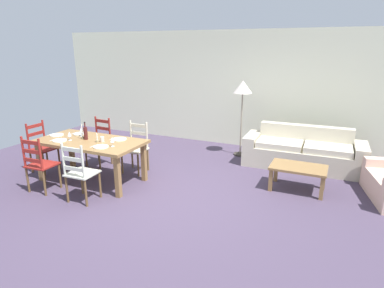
{
  "coord_description": "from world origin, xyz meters",
  "views": [
    {
      "loc": [
        2.37,
        -4.26,
        2.33
      ],
      "look_at": [
        0.17,
        0.55,
        0.75
      ],
      "focal_mm": 30.69,
      "sensor_mm": 36.0,
      "label": 1
    }
  ],
  "objects_px": {
    "dining_chair_far_left": "(100,142)",
    "coffee_table": "(298,170)",
    "dining_chair_far_right": "(136,147)",
    "dining_table": "(90,145)",
    "standing_lamp": "(243,92)",
    "dining_chair_head_west": "(42,147)",
    "wine_glass_near_left": "(69,134)",
    "wine_bottle": "(86,133)",
    "wine_glass_far_left": "(81,130)",
    "dining_chair_near_left": "(39,164)",
    "couch": "(303,153)",
    "wine_glass_near_right": "(112,140)",
    "dining_chair_near_right": "(80,173)",
    "coffee_cup_primary": "(102,139)"
  },
  "relations": [
    {
      "from": "dining_chair_far_left",
      "to": "coffee_table",
      "type": "xyz_separation_m",
      "value": [
        3.84,
        0.37,
        -0.12
      ]
    },
    {
      "from": "dining_chair_far_left",
      "to": "dining_chair_far_right",
      "type": "relative_size",
      "value": 1.0
    },
    {
      "from": "dining_table",
      "to": "standing_lamp",
      "type": "bearing_deg",
      "value": 51.36
    },
    {
      "from": "dining_chair_head_west",
      "to": "wine_glass_near_left",
      "type": "bearing_deg",
      "value": -8.56
    },
    {
      "from": "wine_bottle",
      "to": "coffee_table",
      "type": "relative_size",
      "value": 0.35
    },
    {
      "from": "wine_glass_far_left",
      "to": "dining_chair_near_left",
      "type": "bearing_deg",
      "value": -97.92
    },
    {
      "from": "wine_bottle",
      "to": "couch",
      "type": "xyz_separation_m",
      "value": [
        3.45,
        2.3,
        -0.58
      ]
    },
    {
      "from": "wine_glass_near_right",
      "to": "standing_lamp",
      "type": "relative_size",
      "value": 0.1
    },
    {
      "from": "dining_chair_near_right",
      "to": "coffee_cup_primary",
      "type": "xyz_separation_m",
      "value": [
        -0.16,
        0.75,
        0.32
      ]
    },
    {
      "from": "dining_chair_near_right",
      "to": "coffee_cup_primary",
      "type": "relative_size",
      "value": 10.67
    },
    {
      "from": "wine_glass_near_right",
      "to": "coffee_cup_primary",
      "type": "relative_size",
      "value": 1.79
    },
    {
      "from": "wine_glass_near_left",
      "to": "wine_glass_near_right",
      "type": "height_order",
      "value": "same"
    },
    {
      "from": "wine_glass_near_left",
      "to": "coffee_table",
      "type": "bearing_deg",
      "value": 18.6
    },
    {
      "from": "wine_bottle",
      "to": "wine_glass_far_left",
      "type": "bearing_deg",
      "value": 149.38
    },
    {
      "from": "wine_glass_near_left",
      "to": "coffee_table",
      "type": "relative_size",
      "value": 0.18
    },
    {
      "from": "dining_chair_near_left",
      "to": "dining_chair_near_right",
      "type": "bearing_deg",
      "value": -0.88
    },
    {
      "from": "wine_bottle",
      "to": "dining_table",
      "type": "bearing_deg",
      "value": -9.5
    },
    {
      "from": "wine_glass_far_left",
      "to": "dining_chair_far_right",
      "type": "bearing_deg",
      "value": 35.45
    },
    {
      "from": "dining_table",
      "to": "dining_chair_near_left",
      "type": "xyz_separation_m",
      "value": [
        -0.45,
        -0.73,
        -0.19
      ]
    },
    {
      "from": "wine_bottle",
      "to": "dining_chair_near_right",
      "type": "bearing_deg",
      "value": -55.49
    },
    {
      "from": "dining_chair_far_left",
      "to": "wine_bottle",
      "type": "bearing_deg",
      "value": -65.65
    },
    {
      "from": "dining_table",
      "to": "dining_chair_far_left",
      "type": "xyz_separation_m",
      "value": [
        -0.43,
        0.74,
        -0.19
      ]
    },
    {
      "from": "wine_bottle",
      "to": "wine_glass_far_left",
      "type": "distance_m",
      "value": 0.26
    },
    {
      "from": "dining_chair_far_left",
      "to": "coffee_table",
      "type": "distance_m",
      "value": 3.85
    },
    {
      "from": "dining_table",
      "to": "wine_glass_near_right",
      "type": "xyz_separation_m",
      "value": [
        0.6,
        -0.14,
        0.2
      ]
    },
    {
      "from": "dining_chair_far_left",
      "to": "coffee_cup_primary",
      "type": "height_order",
      "value": "dining_chair_far_left"
    },
    {
      "from": "dining_table",
      "to": "wine_glass_near_left",
      "type": "relative_size",
      "value": 11.8
    },
    {
      "from": "wine_glass_far_left",
      "to": "couch",
      "type": "height_order",
      "value": "wine_glass_far_left"
    },
    {
      "from": "dining_chair_near_right",
      "to": "dining_table",
      "type": "bearing_deg",
      "value": 119.61
    },
    {
      "from": "dining_chair_far_right",
      "to": "standing_lamp",
      "type": "xyz_separation_m",
      "value": [
        1.54,
        1.79,
        0.93
      ]
    },
    {
      "from": "wine_glass_near_right",
      "to": "coffee_table",
      "type": "xyz_separation_m",
      "value": [
        2.81,
        1.24,
        -0.51
      ]
    },
    {
      "from": "dining_chair_near_right",
      "to": "coffee_table",
      "type": "height_order",
      "value": "dining_chair_near_right"
    },
    {
      "from": "couch",
      "to": "coffee_table",
      "type": "bearing_deg",
      "value": -87.12
    },
    {
      "from": "dining_chair_near_left",
      "to": "wine_glass_far_left",
      "type": "height_order",
      "value": "dining_chair_near_left"
    },
    {
      "from": "dining_chair_far_right",
      "to": "dining_table",
      "type": "bearing_deg",
      "value": -123.08
    },
    {
      "from": "dining_table",
      "to": "dining_chair_head_west",
      "type": "bearing_deg",
      "value": -179.15
    },
    {
      "from": "wine_glass_near_right",
      "to": "dining_table",
      "type": "bearing_deg",
      "value": 167.05
    },
    {
      "from": "couch",
      "to": "standing_lamp",
      "type": "distance_m",
      "value": 1.76
    },
    {
      "from": "dining_chair_far_right",
      "to": "wine_bottle",
      "type": "bearing_deg",
      "value": -129.0
    },
    {
      "from": "wine_glass_far_left",
      "to": "wine_glass_near_right",
      "type": "bearing_deg",
      "value": -17.33
    },
    {
      "from": "dining_chair_far_left",
      "to": "dining_chair_head_west",
      "type": "height_order",
      "value": "same"
    },
    {
      "from": "wine_glass_near_left",
      "to": "coffee_cup_primary",
      "type": "height_order",
      "value": "wine_glass_near_left"
    },
    {
      "from": "dining_chair_near_right",
      "to": "dining_chair_far_left",
      "type": "height_order",
      "value": "same"
    },
    {
      "from": "dining_chair_head_west",
      "to": "coffee_table",
      "type": "height_order",
      "value": "dining_chair_head_west"
    },
    {
      "from": "wine_glass_near_left",
      "to": "coffee_table",
      "type": "height_order",
      "value": "wine_glass_near_left"
    },
    {
      "from": "wine_bottle",
      "to": "coffee_cup_primary",
      "type": "distance_m",
      "value": 0.37
    },
    {
      "from": "dining_chair_near_left",
      "to": "wine_glass_near_left",
      "type": "xyz_separation_m",
      "value": [
        0.14,
        0.57,
        0.38
      ]
    },
    {
      "from": "wine_glass_far_left",
      "to": "coffee_table",
      "type": "height_order",
      "value": "wine_glass_far_left"
    },
    {
      "from": "dining_chair_far_left",
      "to": "coffee_cup_primary",
      "type": "relative_size",
      "value": 10.67
    },
    {
      "from": "dining_chair_near_left",
      "to": "coffee_cup_primary",
      "type": "distance_m",
      "value": 1.07
    }
  ]
}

